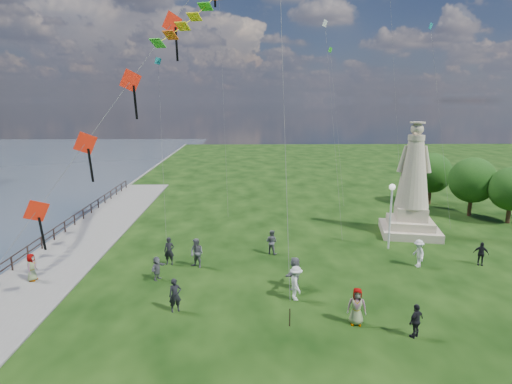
{
  "coord_description": "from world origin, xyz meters",
  "views": [
    {
      "loc": [
        -1.51,
        -15.6,
        10.55
      ],
      "look_at": [
        -1.0,
        8.0,
        5.5
      ],
      "focal_mm": 30.0,
      "sensor_mm": 36.0,
      "label": 1
    }
  ],
  "objects_px": {
    "person_4": "(357,306)",
    "statue": "(412,193)",
    "lamppost": "(391,202)",
    "person_0": "(175,295)",
    "person_3": "(416,321)",
    "person_5": "(157,268)",
    "person_6": "(169,251)",
    "person_10": "(32,269)",
    "person_7": "(272,242)",
    "person_11": "(295,273)",
    "person_1": "(197,253)",
    "person_8": "(418,253)",
    "person_9": "(481,254)",
    "person_2": "(296,283)"
  },
  "relations": [
    {
      "from": "person_4",
      "to": "statue",
      "type": "bearing_deg",
      "value": 71.48
    },
    {
      "from": "lamppost",
      "to": "person_0",
      "type": "xyz_separation_m",
      "value": [
        -13.95,
        -9.17,
        -2.58
      ]
    },
    {
      "from": "person_3",
      "to": "person_5",
      "type": "xyz_separation_m",
      "value": [
        -13.04,
        6.7,
        -0.09
      ]
    },
    {
      "from": "person_6",
      "to": "person_10",
      "type": "bearing_deg",
      "value": -156.42
    },
    {
      "from": "person_7",
      "to": "person_11",
      "type": "height_order",
      "value": "person_11"
    },
    {
      "from": "person_0",
      "to": "statue",
      "type": "bearing_deg",
      "value": 16.22
    },
    {
      "from": "person_1",
      "to": "statue",
      "type": "bearing_deg",
      "value": 53.59
    },
    {
      "from": "person_1",
      "to": "person_5",
      "type": "bearing_deg",
      "value": -107.83
    },
    {
      "from": "person_8",
      "to": "person_11",
      "type": "relative_size",
      "value": 0.96
    },
    {
      "from": "person_1",
      "to": "person_4",
      "type": "height_order",
      "value": "person_1"
    },
    {
      "from": "person_3",
      "to": "person_8",
      "type": "distance_m",
      "value": 9.07
    },
    {
      "from": "lamppost",
      "to": "person_3",
      "type": "xyz_separation_m",
      "value": [
        -2.65,
        -11.86,
        -2.65
      ]
    },
    {
      "from": "person_1",
      "to": "person_9",
      "type": "relative_size",
      "value": 1.23
    },
    {
      "from": "statue",
      "to": "person_0",
      "type": "xyz_separation_m",
      "value": [
        -16.78,
        -12.62,
        -2.51
      ]
    },
    {
      "from": "lamppost",
      "to": "person_5",
      "type": "relative_size",
      "value": 3.32
    },
    {
      "from": "person_1",
      "to": "person_8",
      "type": "xyz_separation_m",
      "value": [
        14.3,
        -0.19,
        -0.06
      ]
    },
    {
      "from": "person_6",
      "to": "person_9",
      "type": "distance_m",
      "value": 20.39
    },
    {
      "from": "lamppost",
      "to": "person_3",
      "type": "bearing_deg",
      "value": -102.6
    },
    {
      "from": "person_4",
      "to": "person_10",
      "type": "xyz_separation_m",
      "value": [
        -17.97,
        5.3,
        -0.09
      ]
    },
    {
      "from": "person_6",
      "to": "person_9",
      "type": "height_order",
      "value": "person_6"
    },
    {
      "from": "person_1",
      "to": "person_7",
      "type": "height_order",
      "value": "person_1"
    },
    {
      "from": "statue",
      "to": "person_8",
      "type": "height_order",
      "value": "statue"
    },
    {
      "from": "statue",
      "to": "person_10",
      "type": "distance_m",
      "value": 27.43
    },
    {
      "from": "person_1",
      "to": "person_3",
      "type": "height_order",
      "value": "person_1"
    },
    {
      "from": "lamppost",
      "to": "person_10",
      "type": "height_order",
      "value": "lamppost"
    },
    {
      "from": "person_6",
      "to": "person_11",
      "type": "distance_m",
      "value": 8.7
    },
    {
      "from": "statue",
      "to": "person_10",
      "type": "bearing_deg",
      "value": -149.42
    },
    {
      "from": "person_1",
      "to": "person_9",
      "type": "height_order",
      "value": "person_1"
    },
    {
      "from": "statue",
      "to": "person_6",
      "type": "bearing_deg",
      "value": -149.53
    },
    {
      "from": "lamppost",
      "to": "person_5",
      "type": "xyz_separation_m",
      "value": [
        -15.69,
        -5.16,
        -2.74
      ]
    },
    {
      "from": "statue",
      "to": "person_8",
      "type": "distance_m",
      "value": 7.63
    },
    {
      "from": "person_2",
      "to": "lamppost",
      "type": "bearing_deg",
      "value": -52.64
    },
    {
      "from": "person_0",
      "to": "person_8",
      "type": "height_order",
      "value": "person_8"
    },
    {
      "from": "person_0",
      "to": "person_9",
      "type": "xyz_separation_m",
      "value": [
        18.95,
        5.91,
        -0.1
      ]
    },
    {
      "from": "person_0",
      "to": "person_9",
      "type": "distance_m",
      "value": 19.85
    },
    {
      "from": "lamppost",
      "to": "person_7",
      "type": "bearing_deg",
      "value": -174.21
    },
    {
      "from": "statue",
      "to": "lamppost",
      "type": "relative_size",
      "value": 1.87
    },
    {
      "from": "person_6",
      "to": "statue",
      "type": "bearing_deg",
      "value": 23.22
    },
    {
      "from": "person_8",
      "to": "person_5",
      "type": "bearing_deg",
      "value": -89.57
    },
    {
      "from": "person_6",
      "to": "person_9",
      "type": "bearing_deg",
      "value": 3.0
    },
    {
      "from": "person_11",
      "to": "person_7",
      "type": "bearing_deg",
      "value": -145.03
    },
    {
      "from": "statue",
      "to": "person_10",
      "type": "height_order",
      "value": "statue"
    },
    {
      "from": "statue",
      "to": "person_3",
      "type": "relative_size",
      "value": 5.52
    },
    {
      "from": "person_6",
      "to": "person_9",
      "type": "xyz_separation_m",
      "value": [
        20.38,
        -0.55,
        -0.14
      ]
    },
    {
      "from": "person_3",
      "to": "person_10",
      "type": "bearing_deg",
      "value": -53.15
    },
    {
      "from": "person_3",
      "to": "person_2",
      "type": "bearing_deg",
      "value": -73.18
    },
    {
      "from": "lamppost",
      "to": "person_0",
      "type": "relative_size",
      "value": 2.73
    },
    {
      "from": "person_9",
      "to": "person_11",
      "type": "bearing_deg",
      "value": -141.2
    },
    {
      "from": "person_7",
      "to": "person_9",
      "type": "xyz_separation_m",
      "value": [
        13.56,
        -2.39,
        -0.09
      ]
    },
    {
      "from": "person_0",
      "to": "person_3",
      "type": "xyz_separation_m",
      "value": [
        11.3,
        -2.69,
        -0.07
      ]
    }
  ]
}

